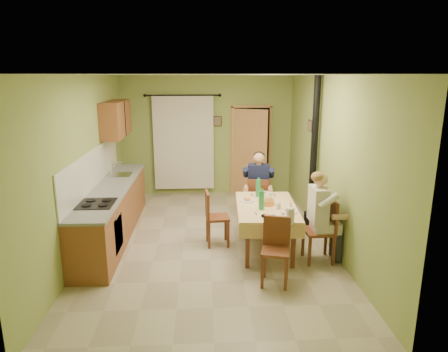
{
  "coord_description": "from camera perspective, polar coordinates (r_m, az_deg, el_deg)",
  "views": [
    {
      "loc": [
        -0.09,
        -6.38,
        2.79
      ],
      "look_at": [
        0.25,
        0.1,
        1.15
      ],
      "focal_mm": 32.0,
      "sensor_mm": 36.0,
      "label": 1
    }
  ],
  "objects": [
    {
      "name": "floor",
      "position": [
        6.96,
        -2.04,
        -9.45
      ],
      "size": [
        4.0,
        6.0,
        0.01
      ],
      "primitive_type": "cube",
      "color": "tan",
      "rests_on": "ground"
    },
    {
      "name": "room_shell",
      "position": [
        6.45,
        -2.18,
        5.53
      ],
      "size": [
        4.04,
        6.04,
        2.82
      ],
      "color": "#8EA253",
      "rests_on": "ground"
    },
    {
      "name": "kitchen_run",
      "position": [
        7.34,
        -15.62,
        -4.69
      ],
      "size": [
        0.64,
        3.64,
        1.56
      ],
      "color": "brown",
      "rests_on": "ground"
    },
    {
      "name": "upper_cabinets",
      "position": [
        8.3,
        -15.16,
        7.89
      ],
      "size": [
        0.35,
        1.4,
        0.7
      ],
      "primitive_type": "cube",
      "color": "brown",
      "rests_on": "room_shell"
    },
    {
      "name": "curtain",
      "position": [
        9.41,
        -5.78,
        4.78
      ],
      "size": [
        1.7,
        0.07,
        2.22
      ],
      "color": "black",
      "rests_on": "ground"
    },
    {
      "name": "doorway",
      "position": [
        9.49,
        3.83,
        3.6
      ],
      "size": [
        0.96,
        0.41,
        2.15
      ],
      "color": "black",
      "rests_on": "ground"
    },
    {
      "name": "dining_table",
      "position": [
        6.59,
        6.01,
        -7.33
      ],
      "size": [
        1.03,
        1.62,
        0.76
      ],
      "rotation": [
        0.0,
        0.0,
        -0.05
      ],
      "color": "#E4BA7A",
      "rests_on": "ground"
    },
    {
      "name": "tableware",
      "position": [
        6.36,
        6.31,
        -3.89
      ],
      "size": [
        0.83,
        1.66,
        0.33
      ],
      "color": "white",
      "rests_on": "dining_table"
    },
    {
      "name": "chair_far",
      "position": [
        7.66,
        4.85,
        -4.93
      ],
      "size": [
        0.44,
        0.44,
        0.94
      ],
      "rotation": [
        0.0,
        0.0,
        -0.15
      ],
      "color": "brown",
      "rests_on": "ground"
    },
    {
      "name": "chair_near",
      "position": [
        5.62,
        7.3,
        -12.34
      ],
      "size": [
        0.45,
        0.45,
        0.92
      ],
      "rotation": [
        0.0,
        0.0,
        2.9
      ],
      "color": "brown",
      "rests_on": "ground"
    },
    {
      "name": "chair_right",
      "position": [
        6.38,
        13.42,
        -9.27
      ],
      "size": [
        0.44,
        0.44,
        0.98
      ],
      "rotation": [
        0.0,
        0.0,
        1.6
      ],
      "color": "brown",
      "rests_on": "ground"
    },
    {
      "name": "chair_left",
      "position": [
        6.78,
        -1.05,
        -7.47
      ],
      "size": [
        0.41,
        0.41,
        0.93
      ],
      "rotation": [
        0.0,
        0.0,
        -1.49
      ],
      "color": "brown",
      "rests_on": "ground"
    },
    {
      "name": "man_far",
      "position": [
        7.5,
        4.94,
        -0.63
      ],
      "size": [
        0.62,
        0.52,
        1.39
      ],
      "rotation": [
        0.0,
        0.0,
        -0.15
      ],
      "color": "#141938",
      "rests_on": "chair_far"
    },
    {
      "name": "man_right",
      "position": [
        6.17,
        13.61,
        -4.26
      ],
      "size": [
        0.47,
        0.59,
        1.39
      ],
      "rotation": [
        0.0,
        0.0,
        1.6
      ],
      "color": "beige",
      "rests_on": "chair_right"
    },
    {
      "name": "stove_flue",
      "position": [
        7.47,
        12.54,
        0.17
      ],
      "size": [
        0.24,
        0.24,
        2.8
      ],
      "color": "black",
      "rests_on": "ground"
    },
    {
      "name": "picture_back",
      "position": [
        9.41,
        -0.92,
        7.84
      ],
      "size": [
        0.19,
        0.03,
        0.23
      ],
      "primitive_type": "cube",
      "color": "black",
      "rests_on": "room_shell"
    },
    {
      "name": "picture_right",
      "position": [
        7.91,
        12.21,
        7.04
      ],
      "size": [
        0.03,
        0.31,
        0.21
      ],
      "primitive_type": "cube",
      "color": "brown",
      "rests_on": "room_shell"
    }
  ]
}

